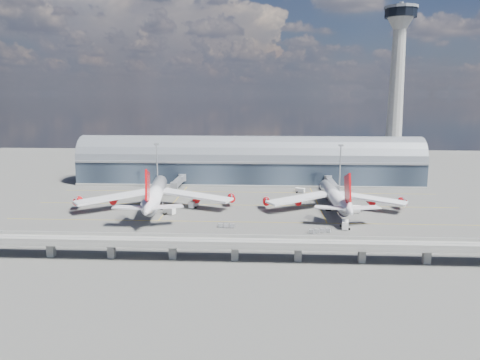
{
  "coord_description": "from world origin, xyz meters",
  "views": [
    {
      "loc": [
        9.18,
        -196.92,
        52.06
      ],
      "look_at": [
        -1.83,
        10.0,
        14.0
      ],
      "focal_mm": 35.0,
      "sensor_mm": 36.0,
      "label": 1
    }
  ],
  "objects_px": {
    "floodlight_mast_right": "(340,167)",
    "cargo_train_0": "(226,226)",
    "control_tower": "(396,95)",
    "service_truck_5": "(300,190)",
    "service_truck_1": "(170,211)",
    "service_truck_0": "(194,204)",
    "cargo_train_1": "(319,241)",
    "airliner_left": "(155,194)",
    "floodlight_mast_left": "(157,165)",
    "cargo_train_2": "(320,231)",
    "service_truck_2": "(350,209)",
    "service_truck_3": "(345,225)",
    "service_truck_4": "(300,200)",
    "airliner_right": "(335,197)"
  },
  "relations": [
    {
      "from": "airliner_left",
      "to": "cargo_train_1",
      "type": "bearing_deg",
      "value": -41.62
    },
    {
      "from": "control_tower",
      "to": "floodlight_mast_left",
      "type": "bearing_deg",
      "value": -168.28
    },
    {
      "from": "service_truck_0",
      "to": "service_truck_2",
      "type": "height_order",
      "value": "service_truck_2"
    },
    {
      "from": "service_truck_0",
      "to": "cargo_train_2",
      "type": "distance_m",
      "value": 66.55
    },
    {
      "from": "control_tower",
      "to": "airliner_left",
      "type": "relative_size",
      "value": 1.32
    },
    {
      "from": "service_truck_4",
      "to": "cargo_train_1",
      "type": "relative_size",
      "value": 0.92
    },
    {
      "from": "floodlight_mast_right",
      "to": "cargo_train_0",
      "type": "bearing_deg",
      "value": -127.11
    },
    {
      "from": "service_truck_0",
      "to": "service_truck_2",
      "type": "relative_size",
      "value": 0.84
    },
    {
      "from": "airliner_right",
      "to": "service_truck_1",
      "type": "bearing_deg",
      "value": -172.54
    },
    {
      "from": "airliner_left",
      "to": "floodlight_mast_left",
      "type": "bearing_deg",
      "value": 93.42
    },
    {
      "from": "cargo_train_0",
      "to": "floodlight_mast_left",
      "type": "bearing_deg",
      "value": 24.2
    },
    {
      "from": "control_tower",
      "to": "airliner_left",
      "type": "xyz_separation_m",
      "value": [
        -125.97,
        -72.67,
        -44.84
      ]
    },
    {
      "from": "floodlight_mast_left",
      "to": "service_truck_2",
      "type": "distance_m",
      "value": 108.8
    },
    {
      "from": "airliner_left",
      "to": "service_truck_3",
      "type": "distance_m",
      "value": 86.78
    },
    {
      "from": "service_truck_1",
      "to": "cargo_train_0",
      "type": "relative_size",
      "value": 0.84
    },
    {
      "from": "control_tower",
      "to": "service_truck_5",
      "type": "bearing_deg",
      "value": -150.12
    },
    {
      "from": "service_truck_5",
      "to": "cargo_train_0",
      "type": "bearing_deg",
      "value": 179.88
    },
    {
      "from": "control_tower",
      "to": "cargo_train_0",
      "type": "xyz_separation_m",
      "value": [
        -90.72,
        -101.66,
        -50.85
      ]
    },
    {
      "from": "service_truck_1",
      "to": "service_truck_3",
      "type": "height_order",
      "value": "service_truck_1"
    },
    {
      "from": "cargo_train_1",
      "to": "control_tower",
      "type": "bearing_deg",
      "value": -27.29
    },
    {
      "from": "service_truck_3",
      "to": "service_truck_1",
      "type": "bearing_deg",
      "value": 175.78
    },
    {
      "from": "service_truck_1",
      "to": "cargo_train_1",
      "type": "xyz_separation_m",
      "value": [
        61.21,
        -36.92,
        -0.8
      ]
    },
    {
      "from": "service_truck_5",
      "to": "cargo_train_0",
      "type": "height_order",
      "value": "service_truck_5"
    },
    {
      "from": "control_tower",
      "to": "service_truck_4",
      "type": "distance_m",
      "value": 96.06
    },
    {
      "from": "control_tower",
      "to": "service_truck_4",
      "type": "relative_size",
      "value": 17.25
    },
    {
      "from": "airliner_left",
      "to": "service_truck_2",
      "type": "xyz_separation_m",
      "value": [
        88.56,
        -1.91,
        -5.11
      ]
    },
    {
      "from": "service_truck_0",
      "to": "service_truck_3",
      "type": "distance_m",
      "value": 72.44
    },
    {
      "from": "cargo_train_0",
      "to": "service_truck_2",
      "type": "bearing_deg",
      "value": -69.88
    },
    {
      "from": "airliner_left",
      "to": "cargo_train_2",
      "type": "height_order",
      "value": "airliner_left"
    },
    {
      "from": "service_truck_1",
      "to": "service_truck_3",
      "type": "relative_size",
      "value": 0.87
    },
    {
      "from": "service_truck_1",
      "to": "cargo_train_0",
      "type": "height_order",
      "value": "service_truck_1"
    },
    {
      "from": "service_truck_3",
      "to": "cargo_train_1",
      "type": "distance_m",
      "value": 22.36
    },
    {
      "from": "service_truck_4",
      "to": "service_truck_5",
      "type": "bearing_deg",
      "value": 63.71
    },
    {
      "from": "service_truck_2",
      "to": "floodlight_mast_right",
      "type": "bearing_deg",
      "value": 11.36
    },
    {
      "from": "service_truck_3",
      "to": "cargo_train_0",
      "type": "height_order",
      "value": "service_truck_3"
    },
    {
      "from": "control_tower",
      "to": "floodlight_mast_right",
      "type": "xyz_separation_m",
      "value": [
        -35.0,
        -28.0,
        -38.0
      ]
    },
    {
      "from": "control_tower",
      "to": "service_truck_5",
      "type": "distance_m",
      "value": 82.55
    },
    {
      "from": "service_truck_0",
      "to": "cargo_train_1",
      "type": "xyz_separation_m",
      "value": [
        52.66,
        -50.67,
        -0.85
      ]
    },
    {
      "from": "floodlight_mast_right",
      "to": "service_truck_5",
      "type": "height_order",
      "value": "floodlight_mast_right"
    },
    {
      "from": "control_tower",
      "to": "service_truck_0",
      "type": "bearing_deg",
      "value": -147.88
    },
    {
      "from": "floodlight_mast_right",
      "to": "service_truck_3",
      "type": "bearing_deg",
      "value": -97.01
    },
    {
      "from": "floodlight_mast_left",
      "to": "cargo_train_1",
      "type": "distance_m",
      "value": 121.06
    },
    {
      "from": "service_truck_0",
      "to": "service_truck_4",
      "type": "bearing_deg",
      "value": 21.94
    },
    {
      "from": "floodlight_mast_left",
      "to": "service_truck_0",
      "type": "xyz_separation_m",
      "value": [
        26.13,
        -40.34,
        -12.03
      ]
    },
    {
      "from": "control_tower",
      "to": "service_truck_1",
      "type": "relative_size",
      "value": 17.71
    },
    {
      "from": "cargo_train_0",
      "to": "service_truck_5",
      "type": "bearing_deg",
      "value": -33.02
    },
    {
      "from": "service_truck_4",
      "to": "cargo_train_0",
      "type": "xyz_separation_m",
      "value": [
        -32.4,
        -44.02,
        -0.8
      ]
    },
    {
      "from": "service_truck_1",
      "to": "airliner_left",
      "type": "bearing_deg",
      "value": 73.92
    },
    {
      "from": "airliner_right",
      "to": "service_truck_4",
      "type": "bearing_deg",
      "value": 139.09
    },
    {
      "from": "control_tower",
      "to": "cargo_train_2",
      "type": "relative_size",
      "value": 11.55
    }
  ]
}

